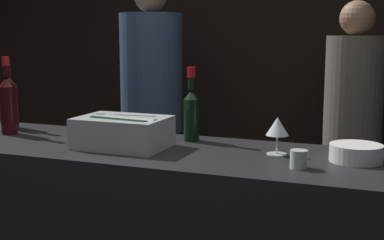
# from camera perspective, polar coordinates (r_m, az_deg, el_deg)

# --- Properties ---
(wall_back_chalkboard) EXTENTS (6.40, 0.06, 2.80)m
(wall_back_chalkboard) POSITION_cam_1_polar(r_m,az_deg,el_deg) (3.94, 10.20, 7.36)
(wall_back_chalkboard) COLOR black
(wall_back_chalkboard) RESTS_ON ground_plane
(ice_bin_with_bottles) EXTENTS (0.36, 0.26, 0.13)m
(ice_bin_with_bottles) POSITION_cam_1_polar(r_m,az_deg,el_deg) (2.20, -7.35, -1.12)
(ice_bin_with_bottles) COLOR #B7BABF
(ice_bin_with_bottles) RESTS_ON bar_counter
(bowl_white) EXTENTS (0.19, 0.19, 0.06)m
(bowl_white) POSITION_cam_1_polar(r_m,az_deg,el_deg) (2.04, 17.10, -3.32)
(bowl_white) COLOR white
(bowl_white) RESTS_ON bar_counter
(wine_glass) EXTENTS (0.09, 0.09, 0.15)m
(wine_glass) POSITION_cam_1_polar(r_m,az_deg,el_deg) (2.08, 9.09, -0.81)
(wine_glass) COLOR silver
(wine_glass) RESTS_ON bar_counter
(candle_votive) EXTENTS (0.06, 0.06, 0.06)m
(candle_votive) POSITION_cam_1_polar(r_m,az_deg,el_deg) (1.89, 11.32, -4.12)
(candle_votive) COLOR silver
(candle_votive) RESTS_ON bar_counter
(red_wine_bottle_black_foil) EXTENTS (0.08, 0.08, 0.34)m
(red_wine_bottle_black_foil) POSITION_cam_1_polar(r_m,az_deg,el_deg) (2.78, -18.89, 2.01)
(red_wine_bottle_black_foil) COLOR #380F0F
(red_wine_bottle_black_foil) RESTS_ON bar_counter
(red_wine_bottle_burgundy) EXTENTS (0.07, 0.07, 0.32)m
(red_wine_bottle_burgundy) POSITION_cam_1_polar(r_m,az_deg,el_deg) (2.32, -0.06, 0.99)
(red_wine_bottle_burgundy) COLOR black
(red_wine_bottle_burgundy) RESTS_ON bar_counter
(red_wine_bottle_tall) EXTENTS (0.07, 0.07, 0.36)m
(red_wine_bottle_tall) POSITION_cam_1_polar(r_m,az_deg,el_deg) (2.62, -19.04, 1.76)
(red_wine_bottle_tall) COLOR black
(red_wine_bottle_tall) RESTS_ON bar_counter
(person_in_hoodie) EXTENTS (0.41, 0.41, 1.86)m
(person_in_hoodie) POSITION_cam_1_polar(r_m,az_deg,el_deg) (3.59, -4.32, 1.46)
(person_in_hoodie) COLOR black
(person_in_hoodie) RESTS_ON ground_plane
(person_blond_tee) EXTENTS (0.35, 0.35, 1.71)m
(person_blond_tee) POSITION_cam_1_polar(r_m,az_deg,el_deg) (3.45, 16.71, -0.50)
(person_blond_tee) COLOR black
(person_blond_tee) RESTS_ON ground_plane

